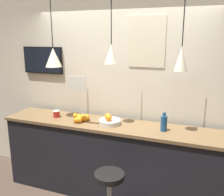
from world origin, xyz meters
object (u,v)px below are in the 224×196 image
Objects in this scene: bar_stool at (109,196)px; mounted_tv at (43,60)px; spread_jar at (56,114)px; juice_bottle at (164,123)px; fruit_bowl at (109,121)px.

bar_stool is 1.06× the size of mounted_tv.
bar_stool is 7.47× the size of spread_jar.
mounted_tv is at bearing 146.39° from bar_stool.
mounted_tv reaches higher than juice_bottle.
mounted_tv reaches higher than fruit_bowl.
fruit_bowl is 1.22× the size of juice_bottle.
mounted_tv is (-1.47, 0.98, 1.36)m from bar_stool.
mounted_tv is (-0.42, 0.35, 0.71)m from spread_jar.
juice_bottle is 2.45× the size of spread_jar.
spread_jar is at bearing 180.00° from juice_bottle.
fruit_bowl is at bearing -179.36° from juice_bottle.
bar_stool is 0.93m from fruit_bowl.
mounted_tv is at bearing 163.82° from fruit_bowl.
juice_bottle is (0.70, 0.01, 0.05)m from fruit_bowl.
juice_bottle reaches higher than bar_stool.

